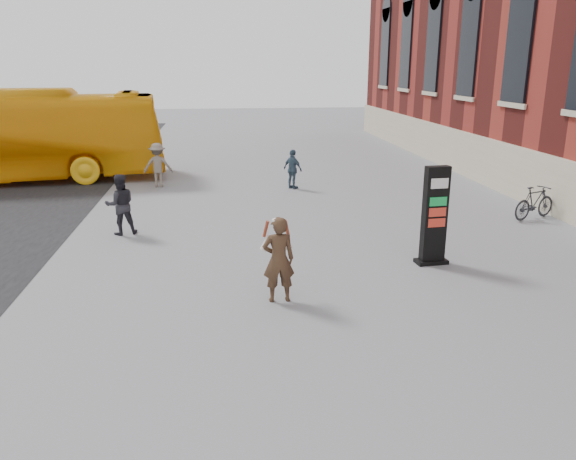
{
  "coord_description": "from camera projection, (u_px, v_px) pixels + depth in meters",
  "views": [
    {
      "loc": [
        -0.82,
        -11.06,
        4.54
      ],
      "look_at": [
        0.55,
        0.22,
        1.17
      ],
      "focal_mm": 35.0,
      "sensor_mm": 36.0,
      "label": 1
    }
  ],
  "objects": [
    {
      "name": "pedestrian_b",
      "position": [
        158.0,
        165.0,
        21.33
      ],
      "size": [
        1.09,
        0.64,
        1.68
      ],
      "primitive_type": "imported",
      "rotation": [
        0.0,
        0.0,
        3.15
      ],
      "color": "slate",
      "rests_on": "ground"
    },
    {
      "name": "pedestrian_c",
      "position": [
        293.0,
        169.0,
        21.05
      ],
      "size": [
        0.84,
        0.9,
        1.48
      ],
      "primitive_type": "imported",
      "rotation": [
        0.0,
        0.0,
        2.27
      ],
      "color": "#3A5063",
      "rests_on": "ground"
    },
    {
      "name": "bike_7",
      "position": [
        535.0,
        202.0,
        16.98
      ],
      "size": [
        1.75,
        1.08,
        1.02
      ],
      "primitive_type": "imported",
      "rotation": [
        0.0,
        0.0,
        1.96
      ],
      "color": "#26262C",
      "rests_on": "ground"
    },
    {
      "name": "pedestrian_a",
      "position": [
        120.0,
        205.0,
        15.36
      ],
      "size": [
        0.96,
        0.84,
        1.68
      ],
      "primitive_type": "imported",
      "rotation": [
        0.0,
        0.0,
        3.42
      ],
      "color": "#25242A",
      "rests_on": "ground"
    },
    {
      "name": "woman",
      "position": [
        278.0,
        258.0,
        10.96
      ],
      "size": [
        0.67,
        0.61,
        1.74
      ],
      "rotation": [
        0.0,
        0.0,
        3.2
      ],
      "color": "#392919",
      "rests_on": "ground"
    },
    {
      "name": "info_pylon",
      "position": [
        434.0,
        216.0,
        12.97
      ],
      "size": [
        0.77,
        0.44,
        2.32
      ],
      "rotation": [
        0.0,
        0.0,
        0.09
      ],
      "color": "black",
      "rests_on": "ground"
    },
    {
      "name": "ground",
      "position": [
        263.0,
        286.0,
        11.92
      ],
      "size": [
        100.0,
        100.0,
        0.0
      ],
      "primitive_type": "plane",
      "color": "#9E9EA3"
    }
  ]
}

